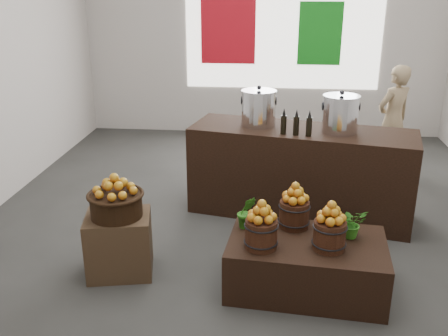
# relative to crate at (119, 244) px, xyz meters

# --- Properties ---
(ground) EXTENTS (7.00, 7.00, 0.00)m
(ground) POSITION_rel_crate_xyz_m (1.16, 1.17, -0.28)
(ground) COLOR #333331
(ground) RESTS_ON ground
(back_wall) EXTENTS (6.00, 0.04, 4.00)m
(back_wall) POSITION_rel_crate_xyz_m (1.16, 4.67, 1.72)
(back_wall) COLOR #B7B0A9
(back_wall) RESTS_ON ground
(back_opening) EXTENTS (3.20, 0.02, 2.40)m
(back_opening) POSITION_rel_crate_xyz_m (1.46, 4.65, 1.72)
(back_opening) COLOR white
(back_opening) RESTS_ON back_wall
(deco_red_left) EXTENTS (0.90, 0.04, 1.40)m
(deco_red_left) POSITION_rel_crate_xyz_m (0.56, 4.64, 1.62)
(deco_red_left) COLOR #B50D1A
(deco_red_left) RESTS_ON back_wall
(deco_green_right) EXTENTS (0.70, 0.04, 1.00)m
(deco_green_right) POSITION_rel_crate_xyz_m (2.06, 4.64, 1.42)
(deco_green_right) COLOR #137A19
(deco_green_right) RESTS_ON back_wall
(crate) EXTENTS (0.64, 0.56, 0.56)m
(crate) POSITION_rel_crate_xyz_m (0.00, 0.00, 0.00)
(crate) COLOR #493422
(crate) RESTS_ON ground
(wicker_basket) EXTENTS (0.45, 0.45, 0.20)m
(wicker_basket) POSITION_rel_crate_xyz_m (0.00, 0.00, 0.38)
(wicker_basket) COLOR black
(wicker_basket) RESTS_ON crate
(apples_in_basket) EXTENTS (0.35, 0.35, 0.19)m
(apples_in_basket) POSITION_rel_crate_xyz_m (0.00, 0.00, 0.58)
(apples_in_basket) COLOR maroon
(apples_in_basket) RESTS_ON wicker_basket
(display_table) EXTENTS (1.37, 0.92, 0.45)m
(display_table) POSITION_rel_crate_xyz_m (1.64, -0.09, -0.05)
(display_table) COLOR black
(display_table) RESTS_ON ground
(apple_bucket_front_left) EXTENTS (0.26, 0.26, 0.24)m
(apple_bucket_front_left) POSITION_rel_crate_xyz_m (1.26, -0.24, 0.29)
(apple_bucket_front_left) COLOR #3D1E10
(apple_bucket_front_left) RESTS_ON display_table
(apples_in_bucket_front_left) EXTENTS (0.19, 0.19, 0.17)m
(apples_in_bucket_front_left) POSITION_rel_crate_xyz_m (1.26, -0.24, 0.50)
(apples_in_bucket_front_left) COLOR maroon
(apples_in_bucket_front_left) RESTS_ON apple_bucket_front_left
(apple_bucket_front_right) EXTENTS (0.26, 0.26, 0.24)m
(apple_bucket_front_right) POSITION_rel_crate_xyz_m (1.80, -0.21, 0.29)
(apple_bucket_front_right) COLOR #3D1E10
(apple_bucket_front_right) RESTS_ON display_table
(apples_in_bucket_front_right) EXTENTS (0.19, 0.19, 0.17)m
(apples_in_bucket_front_right) POSITION_rel_crate_xyz_m (1.80, -0.21, 0.50)
(apples_in_bucket_front_right) COLOR maroon
(apples_in_bucket_front_right) RESTS_ON apple_bucket_front_right
(apple_bucket_rear) EXTENTS (0.26, 0.26, 0.24)m
(apple_bucket_rear) POSITION_rel_crate_xyz_m (1.54, 0.16, 0.29)
(apple_bucket_rear) COLOR #3D1E10
(apple_bucket_rear) RESTS_ON display_table
(apples_in_bucket_rear) EXTENTS (0.19, 0.19, 0.17)m
(apples_in_bucket_rear) POSITION_rel_crate_xyz_m (1.54, 0.16, 0.50)
(apples_in_bucket_rear) COLOR maroon
(apples_in_bucket_rear) RESTS_ON apple_bucket_rear
(herb_garnish_right) EXTENTS (0.29, 0.27, 0.26)m
(herb_garnish_right) POSITION_rel_crate_xyz_m (2.01, 0.01, 0.30)
(herb_garnish_right) COLOR #256715
(herb_garnish_right) RESTS_ON display_table
(herb_garnish_left) EXTENTS (0.19, 0.16, 0.30)m
(herb_garnish_left) POSITION_rel_crate_xyz_m (1.12, 0.10, 0.32)
(herb_garnish_left) COLOR #256715
(herb_garnish_left) RESTS_ON display_table
(counter) EXTENTS (2.52, 1.26, 0.99)m
(counter) POSITION_rel_crate_xyz_m (1.65, 1.42, 0.21)
(counter) COLOR black
(counter) RESTS_ON ground
(stock_pot_left) EXTENTS (0.37, 0.37, 0.37)m
(stock_pot_left) POSITION_rel_crate_xyz_m (1.17, 1.52, 0.89)
(stock_pot_left) COLOR silver
(stock_pot_left) RESTS_ON counter
(stock_pot_center) EXTENTS (0.37, 0.37, 0.37)m
(stock_pot_center) POSITION_rel_crate_xyz_m (2.03, 1.34, 0.89)
(stock_pot_center) COLOR silver
(stock_pot_center) RESTS_ON counter
(oil_cruets) EXTENTS (0.27, 0.12, 0.27)m
(oil_cruets) POSITION_rel_crate_xyz_m (1.60, 1.18, 0.84)
(oil_cruets) COLOR black
(oil_cruets) RESTS_ON counter
(shopper) EXTENTS (0.64, 0.59, 1.48)m
(shopper) POSITION_rel_crate_xyz_m (2.95, 2.89, 0.46)
(shopper) COLOR #917A59
(shopper) RESTS_ON ground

